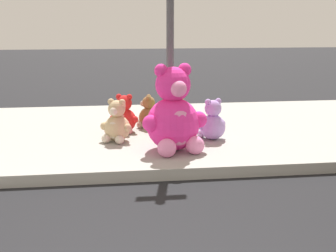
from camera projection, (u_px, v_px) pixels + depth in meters
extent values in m
cube|color=#9E9B93|center=(104.00, 134.00, 7.55)|extent=(28.00, 4.40, 0.15)
cylinder|color=#4C4C51|center=(170.00, 32.00, 6.53)|extent=(0.11, 0.11, 3.20)
sphere|color=#F22D93|center=(173.00, 124.00, 6.27)|extent=(0.74, 0.74, 0.74)
ellipsoid|color=pink|center=(180.00, 128.00, 6.03)|extent=(0.43, 0.25, 0.48)
sphere|color=#F22D93|center=(173.00, 85.00, 6.15)|extent=(0.48, 0.48, 0.48)
sphere|color=pink|center=(178.00, 89.00, 5.97)|extent=(0.22, 0.22, 0.22)
sphere|color=#F22D93|center=(185.00, 70.00, 6.16)|extent=(0.18, 0.18, 0.18)
sphere|color=#F22D93|center=(199.00, 120.00, 6.30)|extent=(0.23, 0.23, 0.23)
sphere|color=pink|center=(195.00, 145.00, 6.11)|extent=(0.25, 0.25, 0.25)
sphere|color=#F22D93|center=(161.00, 71.00, 6.05)|extent=(0.18, 0.18, 0.18)
sphere|color=#F22D93|center=(151.00, 123.00, 6.06)|extent=(0.23, 0.23, 0.23)
sphere|color=pink|center=(167.00, 148.00, 5.98)|extent=(0.25, 0.25, 0.25)
sphere|color=tan|center=(117.00, 128.00, 6.78)|extent=(0.39, 0.39, 0.39)
ellipsoid|color=beige|center=(113.00, 130.00, 6.65)|extent=(0.23, 0.17, 0.25)
sphere|color=tan|center=(117.00, 109.00, 6.71)|extent=(0.26, 0.26, 0.26)
sphere|color=beige|center=(114.00, 111.00, 6.62)|extent=(0.12, 0.12, 0.12)
sphere|color=tan|center=(122.00, 102.00, 6.66)|extent=(0.10, 0.10, 0.10)
sphere|color=tan|center=(127.00, 128.00, 6.67)|extent=(0.12, 0.12, 0.12)
sphere|color=beige|center=(119.00, 140.00, 6.62)|extent=(0.13, 0.13, 0.13)
sphere|color=tan|center=(111.00, 102.00, 6.72)|extent=(0.10, 0.10, 0.10)
sphere|color=tan|center=(104.00, 126.00, 6.78)|extent=(0.12, 0.12, 0.12)
sphere|color=beige|center=(106.00, 139.00, 6.69)|extent=(0.13, 0.13, 0.13)
sphere|color=#B28CD8|center=(213.00, 127.00, 6.87)|extent=(0.38, 0.38, 0.38)
ellipsoid|color=silver|center=(208.00, 125.00, 6.99)|extent=(0.23, 0.14, 0.25)
sphere|color=#B28CD8|center=(213.00, 108.00, 6.80)|extent=(0.25, 0.25, 0.25)
sphere|color=silver|center=(210.00, 108.00, 6.90)|extent=(0.12, 0.12, 0.12)
sphere|color=#B28CD8|center=(208.00, 102.00, 6.75)|extent=(0.10, 0.10, 0.10)
sphere|color=#B28CD8|center=(200.00, 126.00, 6.83)|extent=(0.12, 0.12, 0.12)
sphere|color=silver|center=(201.00, 133.00, 7.00)|extent=(0.13, 0.13, 0.13)
sphere|color=#B28CD8|center=(218.00, 101.00, 6.82)|extent=(0.10, 0.10, 0.10)
sphere|color=#B28CD8|center=(222.00, 123.00, 6.98)|extent=(0.12, 0.12, 0.12)
sphere|color=silver|center=(213.00, 132.00, 7.08)|extent=(0.13, 0.13, 0.13)
sphere|color=olive|center=(149.00, 117.00, 7.68)|extent=(0.34, 0.34, 0.34)
ellipsoid|color=tan|center=(142.00, 117.00, 7.68)|extent=(0.10, 0.19, 0.22)
sphere|color=olive|center=(149.00, 103.00, 7.63)|extent=(0.22, 0.22, 0.22)
sphere|color=tan|center=(143.00, 103.00, 7.63)|extent=(0.10, 0.10, 0.10)
sphere|color=olive|center=(148.00, 98.00, 7.53)|extent=(0.08, 0.08, 0.08)
sphere|color=olive|center=(146.00, 118.00, 7.52)|extent=(0.10, 0.10, 0.10)
sphere|color=tan|center=(140.00, 125.00, 7.62)|extent=(0.12, 0.12, 0.12)
sphere|color=olive|center=(149.00, 97.00, 7.68)|extent=(0.08, 0.08, 0.08)
sphere|color=olive|center=(147.00, 114.00, 7.83)|extent=(0.10, 0.10, 0.10)
sphere|color=tan|center=(141.00, 122.00, 7.80)|extent=(0.12, 0.12, 0.12)
sphere|color=red|center=(125.00, 120.00, 7.35)|extent=(0.38, 0.38, 0.38)
ellipsoid|color=#DB7B7B|center=(122.00, 122.00, 7.22)|extent=(0.22, 0.14, 0.25)
sphere|color=red|center=(124.00, 103.00, 7.28)|extent=(0.25, 0.25, 0.25)
sphere|color=#DB7B7B|center=(122.00, 105.00, 7.19)|extent=(0.11, 0.11, 0.11)
sphere|color=red|center=(129.00, 97.00, 7.25)|extent=(0.09, 0.09, 0.09)
sphere|color=red|center=(135.00, 120.00, 7.27)|extent=(0.12, 0.12, 0.12)
sphere|color=#DB7B7B|center=(128.00, 130.00, 7.20)|extent=(0.13, 0.13, 0.13)
sphere|color=red|center=(119.00, 97.00, 7.28)|extent=(0.09, 0.09, 0.09)
sphere|color=red|center=(113.00, 119.00, 7.33)|extent=(0.12, 0.12, 0.12)
sphere|color=#DB7B7B|center=(116.00, 130.00, 7.24)|extent=(0.13, 0.13, 0.13)
sphere|color=#8CD133|center=(175.00, 118.00, 7.43)|extent=(0.42, 0.42, 0.42)
ellipsoid|color=#B8DE87|center=(166.00, 118.00, 7.45)|extent=(0.15, 0.25, 0.27)
sphere|color=#8CD133|center=(175.00, 99.00, 7.36)|extent=(0.28, 0.28, 0.28)
sphere|color=#B8DE87|center=(168.00, 100.00, 7.38)|extent=(0.13, 0.13, 0.13)
sphere|color=#8CD133|center=(175.00, 93.00, 7.24)|extent=(0.11, 0.11, 0.11)
sphere|color=#8CD133|center=(170.00, 118.00, 7.24)|extent=(0.13, 0.13, 0.13)
sphere|color=#B8DE87|center=(163.00, 127.00, 7.37)|extent=(0.14, 0.14, 0.14)
sphere|color=#8CD133|center=(176.00, 91.00, 7.43)|extent=(0.11, 0.11, 0.11)
sphere|color=#8CD133|center=(173.00, 113.00, 7.63)|extent=(0.13, 0.13, 0.13)
sphere|color=#B8DE87|center=(165.00, 124.00, 7.60)|extent=(0.14, 0.14, 0.14)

